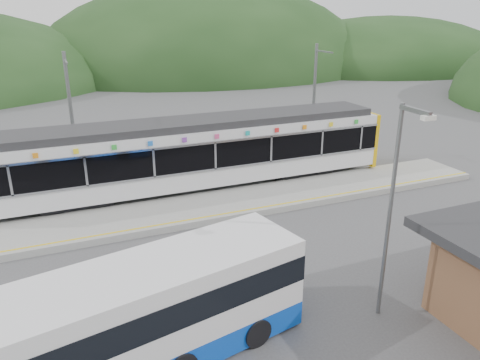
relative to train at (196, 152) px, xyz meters
name	(u,v)px	position (x,y,z in m)	size (l,w,h in m)	color
ground	(273,233)	(1.38, -6.00, -2.06)	(120.00, 120.00, 0.00)	#4C4C4F
hills	(329,175)	(7.57, -0.71, -2.06)	(146.00, 149.00, 26.00)	#1E3D19
platform	(242,202)	(1.38, -2.70, -1.91)	(26.00, 3.20, 0.30)	#9E9E99
yellow_line	(253,209)	(1.38, -4.00, -1.76)	(26.00, 0.10, 0.01)	yellow
train	(196,152)	(0.00, 0.00, 0.00)	(20.44, 3.01, 3.74)	black
catenary_mast_west	(72,121)	(-5.62, 2.56, 1.58)	(0.18, 1.80, 7.00)	slate
catenary_mast_east	(314,101)	(8.38, 2.56, 1.58)	(0.18, 1.80, 7.00)	slate
bus	(115,330)	(-5.93, -11.74, -0.70)	(10.66, 4.46, 2.83)	blue
lamp_post	(395,198)	(1.91, -12.34, 1.84)	(0.36, 1.14, 6.56)	slate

